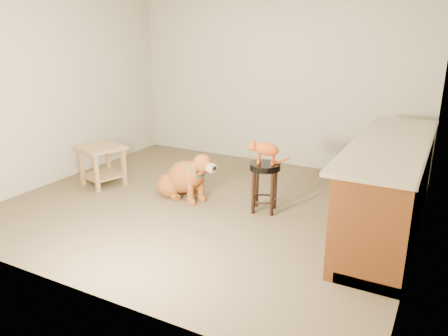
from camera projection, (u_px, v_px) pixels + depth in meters
The scene contains 8 objects.
floor at pixel (208, 205), 5.14m from camera, with size 4.50×4.00×0.01m, color brown.
room_shell at pixel (206, 59), 4.63m from camera, with size 4.54×4.04×2.62m.
cabinet_run at pixel (389, 189), 4.39m from camera, with size 0.70×2.56×0.94m.
padded_stool at pixel (265, 178), 4.86m from camera, with size 0.35×0.35×0.56m.
wood_stool at pixel (398, 157), 5.62m from camera, with size 0.56×0.56×0.79m.
side_table at pixel (102, 160), 5.70m from camera, with size 0.64×0.64×0.53m.
golden_retriever at pixel (185, 178), 5.31m from camera, with size 0.99×0.61×0.66m.
tabby_kitten at pixel (265, 149), 4.77m from camera, with size 0.44×0.25×0.29m.
Camera 1 is at (2.41, -4.11, 1.98)m, focal length 35.00 mm.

